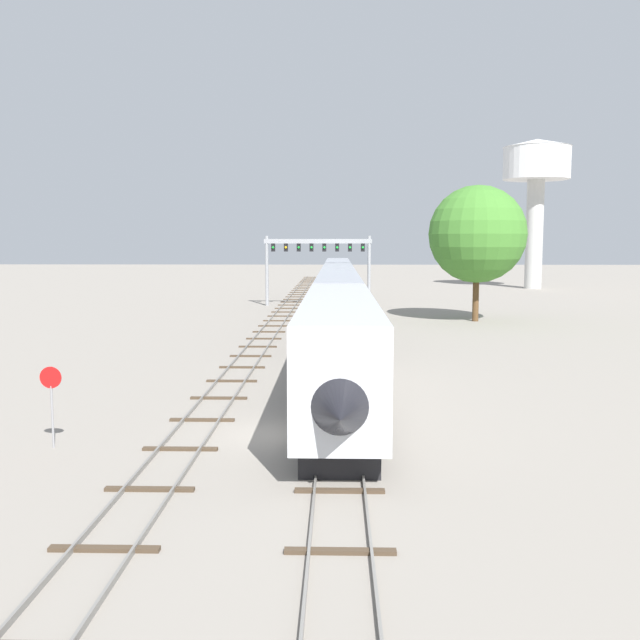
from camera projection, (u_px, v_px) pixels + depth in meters
The scene contains 8 objects.
ground_plane at pixel (285, 435), 26.31m from camera, with size 400.00×400.00×0.00m, color gray.
track_main at pixel (338, 301), 85.87m from camera, with size 2.60×200.00×0.16m.
track_near at pixel (279, 318), 66.13m from camera, with size 2.60×160.00×0.16m.
passenger_train at pixel (338, 293), 62.98m from camera, with size 3.04×87.20×4.80m.
signal_gantry at pixel (318, 254), 79.18m from camera, with size 12.10×0.49×7.85m.
water_tower at pixel (536, 171), 107.46m from camera, with size 10.19×10.19×22.69m.
stop_sign at pixel (51, 395), 24.50m from camera, with size 0.76×0.08×2.88m.
trackside_tree_left at pixel (477, 234), 63.37m from camera, with size 8.75×8.75×12.24m.
Camera 1 is at (1.91, -25.64, 7.16)m, focal length 39.67 mm.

